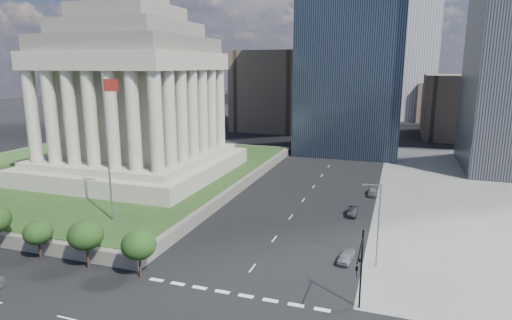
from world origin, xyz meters
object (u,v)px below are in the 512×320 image
at_px(parked_sedan_near, 346,257).
at_px(parked_sedan_mid, 353,212).
at_px(flagpole, 108,140).
at_px(parked_sedan_far, 373,191).
at_px(street_lamp_north, 377,220).
at_px(war_memorial, 132,74).
at_px(traffic_signal_ne, 360,266).

xyz_separation_m(parked_sedan_near, parked_sedan_mid, (-1.03, 16.71, 0.00)).
xyz_separation_m(flagpole, parked_sedan_near, (31.86, 1.16, -12.48)).
height_order(parked_sedan_mid, parked_sedan_far, parked_sedan_far).
bearing_deg(parked_sedan_near, parked_sedan_far, 95.37).
bearing_deg(street_lamp_north, war_memorial, 154.08).
relative_size(flagpole, traffic_signal_ne, 2.50).
height_order(flagpole, traffic_signal_ne, flagpole).
distance_m(flagpole, traffic_signal_ne, 36.69).
height_order(flagpole, parked_sedan_near, flagpole).
bearing_deg(traffic_signal_ne, street_lamp_north, 85.81).
relative_size(flagpole, parked_sedan_near, 5.38).
xyz_separation_m(traffic_signal_ne, parked_sedan_far, (-1.27, 40.17, -4.54)).
xyz_separation_m(flagpole, parked_sedan_far, (33.06, 29.87, -12.40)).
bearing_deg(flagpole, street_lamp_north, 1.63).
height_order(war_memorial, parked_sedan_mid, war_memorial).
distance_m(parked_sedan_near, parked_sedan_mid, 16.74).
bearing_deg(flagpole, parked_sedan_near, 2.08).
bearing_deg(street_lamp_north, parked_sedan_mid, 104.39).
height_order(war_memorial, parked_sedan_far, war_memorial).
relative_size(street_lamp_north, parked_sedan_far, 2.39).
relative_size(war_memorial, traffic_signal_ne, 4.88).
xyz_separation_m(war_memorial, parked_sedan_near, (44.03, -22.84, -20.77)).
relative_size(flagpole, parked_sedan_mid, 5.18).
bearing_deg(war_memorial, flagpole, -63.11).
distance_m(traffic_signal_ne, parked_sedan_mid, 28.76).
relative_size(street_lamp_north, parked_sedan_near, 2.69).
distance_m(flagpole, street_lamp_north, 35.95).
xyz_separation_m(traffic_signal_ne, street_lamp_north, (0.83, 11.30, 0.41)).
xyz_separation_m(street_lamp_north, parked_sedan_far, (-2.10, 28.87, -4.95)).
bearing_deg(street_lamp_north, traffic_signal_ne, -94.19).
height_order(war_memorial, parked_sedan_near, war_memorial).
bearing_deg(traffic_signal_ne, flagpole, 163.29).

